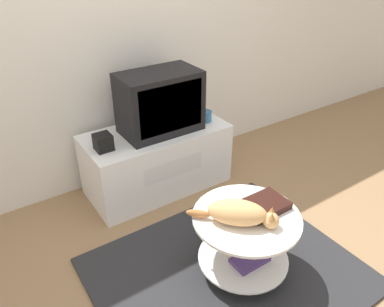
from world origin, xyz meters
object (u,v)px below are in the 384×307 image
(tv, at_px, (160,102))
(speaker, at_px, (103,142))
(dvd_box, at_px, (264,205))
(cat, at_px, (239,213))

(tv, relative_size, speaker, 5.10)
(dvd_box, bearing_deg, tv, 92.95)
(speaker, bearing_deg, cat, -72.64)
(speaker, distance_m, dvd_box, 1.19)
(tv, xyz_separation_m, speaker, (-0.49, -0.04, -0.17))
(speaker, relative_size, dvd_box, 0.44)
(tv, xyz_separation_m, cat, (-0.15, -1.11, -0.23))
(tv, relative_size, cat, 1.52)
(tv, distance_m, speaker, 0.52)
(speaker, xyz_separation_m, dvd_box, (0.54, -1.05, -0.10))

